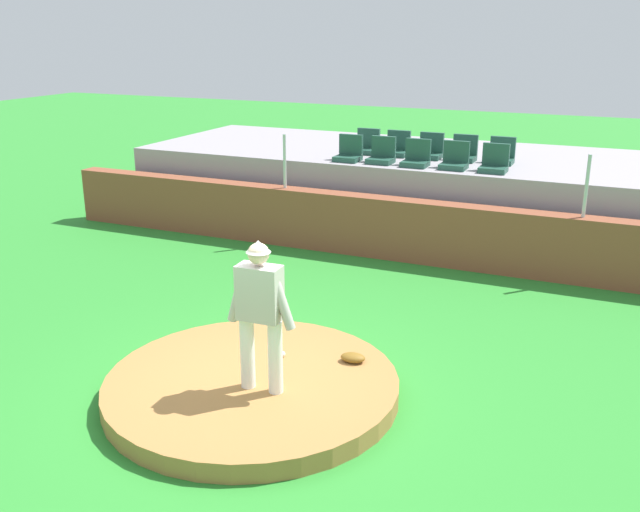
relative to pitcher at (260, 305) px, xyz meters
name	(u,v)px	position (x,y,z in m)	size (l,w,h in m)	color
ground_plane	(252,395)	(-0.23, 0.18, -1.23)	(60.00, 60.00, 0.00)	#2C872D
pitchers_mound	(252,386)	(-0.23, 0.18, -1.12)	(3.40, 3.40, 0.22)	#A0713B
pitcher	(260,305)	(0.00, 0.00, 0.00)	(0.81, 0.28, 1.73)	white
baseball	(282,354)	(-0.16, 0.81, -0.97)	(0.07, 0.07, 0.07)	white
fielding_glove	(353,358)	(0.68, 1.03, -0.95)	(0.30, 0.20, 0.11)	brown
brick_barrier	(400,229)	(-0.23, 5.73, -0.67)	(14.36, 0.40, 1.12)	brown
fence_post_left	(285,161)	(-2.57, 5.73, 0.41)	(0.06, 0.06, 1.03)	silver
fence_post_right	(587,186)	(2.86, 5.73, 0.41)	(0.06, 0.06, 1.03)	silver
bleacher_platform	(437,190)	(-0.23, 8.26, -0.45)	(12.48, 4.14, 1.56)	#979098
stadium_chair_0	(349,153)	(-1.63, 6.68, 0.49)	(0.48, 0.44, 0.50)	#224D3E
stadium_chair_1	(382,155)	(-0.96, 6.72, 0.49)	(0.48, 0.44, 0.50)	#224D3E
stadium_chair_2	(416,158)	(-0.26, 6.68, 0.49)	(0.48, 0.44, 0.50)	#224D3E
stadium_chair_3	(455,160)	(0.47, 6.72, 0.49)	(0.48, 0.44, 0.50)	#224D3E
stadium_chair_4	(494,163)	(1.20, 6.71, 0.49)	(0.48, 0.44, 0.50)	#224D3E
stadium_chair_5	(367,146)	(-1.61, 7.64, 0.49)	(0.48, 0.44, 0.50)	#224D3E
stadium_chair_6	(397,148)	(-0.94, 7.62, 0.49)	(0.48, 0.44, 0.50)	#224D3E
stadium_chair_7	(430,150)	(-0.24, 7.60, 0.49)	(0.48, 0.44, 0.50)	#224D3E
stadium_chair_8	(464,153)	(0.44, 7.59, 0.49)	(0.48, 0.44, 0.50)	#224D3E
stadium_chair_9	(501,155)	(1.16, 7.60, 0.49)	(0.48, 0.44, 0.50)	#224D3E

